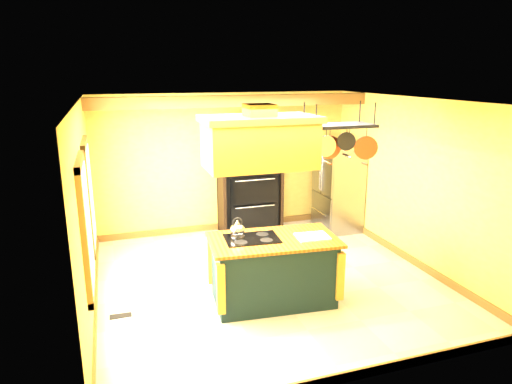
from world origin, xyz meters
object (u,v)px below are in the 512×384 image
refrigerator (338,189)px  hutch (250,189)px  kitchen_island (273,269)px  pot_rack (339,135)px  range_hood (260,141)px

refrigerator → hutch: size_ratio=0.79×
kitchen_island → pot_rack: size_ratio=1.75×
range_hood → pot_rack: bearing=0.0°
pot_rack → kitchen_island: bearing=179.9°
pot_rack → hutch: pot_rack is taller
range_hood → pot_rack: 1.11m
kitchen_island → hutch: size_ratio=0.83×
refrigerator → kitchen_island: bearing=-133.0°
kitchen_island → hutch: 2.99m
hutch → kitchen_island: bearing=-101.2°
hutch → range_hood: bearing=-104.9°
pot_rack → hutch: 3.26m
pot_rack → refrigerator: size_ratio=0.60×
range_hood → hutch: range_hood is taller
kitchen_island → range_hood: size_ratio=1.24×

